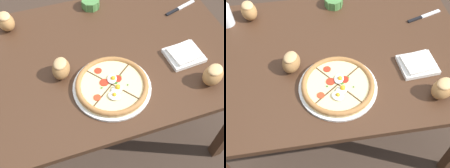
# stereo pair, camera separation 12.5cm
# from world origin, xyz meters

# --- Properties ---
(ground_plane) EXTENTS (12.00, 12.00, 0.00)m
(ground_plane) POSITION_xyz_m (0.00, 0.00, 0.00)
(ground_plane) COLOR #3D2D23
(dining_table) EXTENTS (1.34, 0.94, 0.75)m
(dining_table) POSITION_xyz_m (0.00, 0.00, 0.65)
(dining_table) COLOR #422819
(dining_table) RESTS_ON ground_plane
(pizza) EXTENTS (0.36, 0.36, 0.05)m
(pizza) POSITION_xyz_m (-0.03, -0.21, 0.77)
(pizza) COLOR white
(pizza) RESTS_ON dining_table
(ramekin_bowl) EXTENTS (0.11, 0.11, 0.05)m
(ramekin_bowl) POSITION_xyz_m (0.04, 0.38, 0.78)
(ramekin_bowl) COLOR #4C8442
(ramekin_bowl) RESTS_ON dining_table
(napkin_folded) EXTENTS (0.18, 0.16, 0.04)m
(napkin_folded) POSITION_xyz_m (0.37, -0.15, 0.77)
(napkin_folded) COLOR silver
(napkin_folded) RESTS_ON dining_table
(bread_piece_near) EXTENTS (0.14, 0.12, 0.10)m
(bread_piece_near) POSITION_xyz_m (0.41, -0.32, 0.80)
(bread_piece_near) COLOR #A3703D
(bread_piece_near) RESTS_ON dining_table
(bread_piece_mid) EXTENTS (0.12, 0.13, 0.10)m
(bread_piece_mid) POSITION_xyz_m (-0.23, -0.07, 0.80)
(bread_piece_mid) COLOR olive
(bread_piece_mid) RESTS_ON dining_table
(bread_piece_far) EXTENTS (0.11, 0.13, 0.10)m
(bread_piece_far) POSITION_xyz_m (-0.44, 0.34, 0.80)
(bread_piece_far) COLOR #A3703D
(bread_piece_far) RESTS_ON dining_table
(knife_main) EXTENTS (0.21, 0.08, 0.01)m
(knife_main) POSITION_xyz_m (0.52, 0.20, 0.75)
(knife_main) COLOR silver
(knife_main) RESTS_ON dining_table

